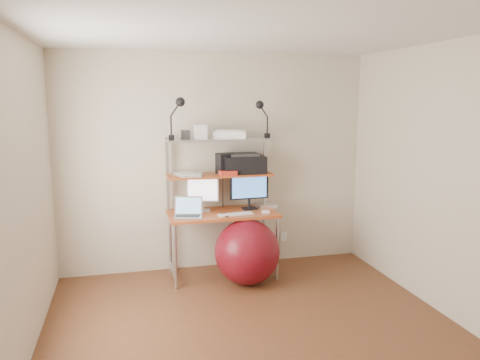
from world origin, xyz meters
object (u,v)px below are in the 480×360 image
object	(u,v)px
monitor_black	(249,189)
exercise_ball	(247,252)
printer	(244,164)
laptop	(188,212)
monitor_silver	(202,192)

from	to	relation	value
monitor_black	exercise_ball	bearing A→B (deg)	-110.94
monitor_black	printer	size ratio (longest dim) A/B	0.94
laptop	exercise_ball	distance (m)	0.77
monitor_silver	monitor_black	bearing A→B (deg)	7.85
monitor_black	monitor_silver	bearing A→B (deg)	174.06
exercise_ball	monitor_silver	bearing A→B (deg)	135.41
exercise_ball	monitor_black	bearing A→B (deg)	71.96
monitor_silver	monitor_black	distance (m)	0.54
laptop	exercise_ball	size ratio (longest dim) A/B	0.49
monitor_black	printer	bearing A→B (deg)	123.43
laptop	printer	distance (m)	0.86
monitor_silver	laptop	distance (m)	0.33
monitor_black	laptop	xyz separation A→B (m)	(-0.73, -0.18, -0.18)
monitor_silver	printer	xyz separation A→B (m)	(0.49, 0.04, 0.30)
laptop	printer	size ratio (longest dim) A/B	0.71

